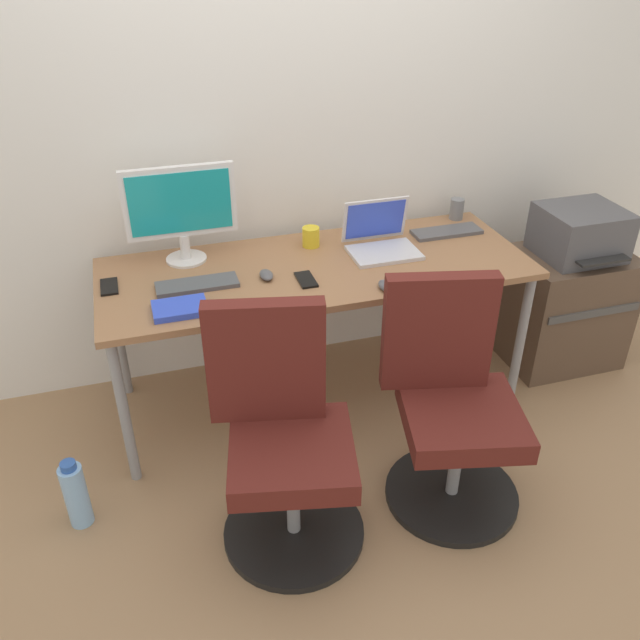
% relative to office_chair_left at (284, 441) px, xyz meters
% --- Properties ---
extents(ground_plane, '(5.28, 5.28, 0.00)m').
position_rel_office_chair_left_xyz_m(ground_plane, '(0.35, 0.74, -0.42)').
color(ground_plane, '#9E7A56').
extents(back_wall, '(4.40, 0.04, 2.60)m').
position_rel_office_chair_left_xyz_m(back_wall, '(0.35, 1.18, 0.88)').
color(back_wall, white).
rests_on(back_wall, ground).
extents(desk, '(1.90, 0.73, 0.72)m').
position_rel_office_chair_left_xyz_m(desk, '(0.35, 0.74, 0.24)').
color(desk, '#996B47').
rests_on(desk, ground).
extents(office_chair_left, '(0.54, 0.54, 0.94)m').
position_rel_office_chair_left_xyz_m(office_chair_left, '(0.00, 0.00, 0.00)').
color(office_chair_left, black).
rests_on(office_chair_left, ground).
extents(office_chair_right, '(0.54, 0.54, 0.94)m').
position_rel_office_chair_left_xyz_m(office_chair_right, '(0.67, -0.00, 0.00)').
color(office_chair_right, black).
rests_on(office_chair_right, ground).
extents(side_cabinet, '(0.57, 0.45, 0.61)m').
position_rel_office_chair_left_xyz_m(side_cabinet, '(1.68, 0.71, -0.12)').
color(side_cabinet, brown).
rests_on(side_cabinet, ground).
extents(printer, '(0.38, 0.40, 0.24)m').
position_rel_office_chair_left_xyz_m(printer, '(1.68, 0.70, 0.30)').
color(printer, '#515156').
rests_on(printer, side_cabinet).
extents(water_bottle_on_floor, '(0.09, 0.09, 0.31)m').
position_rel_office_chair_left_xyz_m(water_bottle_on_floor, '(-0.77, 0.24, -0.28)').
color(water_bottle_on_floor, '#8CBFF2').
rests_on(water_bottle_on_floor, ground).
extents(desktop_monitor, '(0.48, 0.18, 0.43)m').
position_rel_office_chair_left_xyz_m(desktop_monitor, '(-0.20, 0.96, 0.55)').
color(desktop_monitor, silver).
rests_on(desktop_monitor, desk).
extents(open_laptop, '(0.31, 0.26, 0.23)m').
position_rel_office_chair_left_xyz_m(open_laptop, '(0.67, 0.81, 0.36)').
color(open_laptop, silver).
rests_on(open_laptop, desk).
extents(keyboard_by_monitor, '(0.34, 0.12, 0.02)m').
position_rel_office_chair_left_xyz_m(keyboard_by_monitor, '(-0.18, 0.70, 0.31)').
color(keyboard_by_monitor, '#515156').
rests_on(keyboard_by_monitor, desk).
extents(keyboard_by_laptop, '(0.34, 0.12, 0.02)m').
position_rel_office_chair_left_xyz_m(keyboard_by_laptop, '(1.05, 0.89, 0.31)').
color(keyboard_by_laptop, '#515156').
rests_on(keyboard_by_laptop, desk).
extents(mouse_by_monitor, '(0.06, 0.10, 0.03)m').
position_rel_office_chair_left_xyz_m(mouse_by_monitor, '(0.56, 0.45, 0.32)').
color(mouse_by_monitor, '#515156').
rests_on(mouse_by_monitor, desk).
extents(mouse_by_laptop, '(0.06, 0.10, 0.03)m').
position_rel_office_chair_left_xyz_m(mouse_by_laptop, '(0.11, 0.69, 0.32)').
color(mouse_by_laptop, '#515156').
rests_on(mouse_by_laptop, desk).
extents(coffee_mug, '(0.08, 0.08, 0.09)m').
position_rel_office_chair_left_xyz_m(coffee_mug, '(0.38, 0.94, 0.35)').
color(coffee_mug, yellow).
rests_on(coffee_mug, desk).
extents(pen_cup, '(0.07, 0.07, 0.10)m').
position_rel_office_chair_left_xyz_m(pen_cup, '(1.18, 1.04, 0.35)').
color(pen_cup, slate).
rests_on(pen_cup, desk).
extents(phone_near_laptop, '(0.07, 0.14, 0.01)m').
position_rel_office_chair_left_xyz_m(phone_near_laptop, '(-0.54, 0.80, 0.31)').
color(phone_near_laptop, black).
rests_on(phone_near_laptop, desk).
extents(phone_near_monitor, '(0.07, 0.14, 0.01)m').
position_rel_office_chair_left_xyz_m(phone_near_monitor, '(0.26, 0.62, 0.31)').
color(phone_near_monitor, black).
rests_on(phone_near_monitor, desk).
extents(notebook, '(0.21, 0.15, 0.03)m').
position_rel_office_chair_left_xyz_m(notebook, '(-0.28, 0.52, 0.31)').
color(notebook, blue).
rests_on(notebook, desk).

